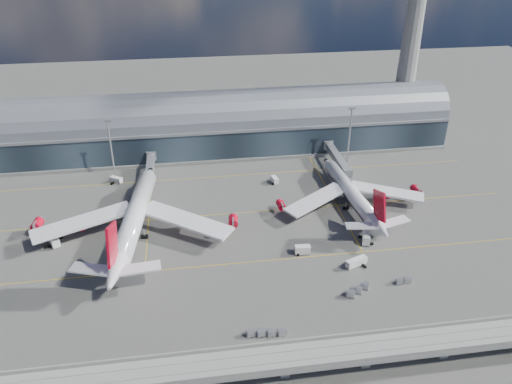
{
  "coord_description": "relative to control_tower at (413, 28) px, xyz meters",
  "views": [
    {
      "loc": [
        -18.74,
        -135.87,
        96.81
      ],
      "look_at": [
        2.7,
        10.0,
        14.0
      ],
      "focal_mm": 35.0,
      "sensor_mm": 36.0,
      "label": 1
    }
  ],
  "objects": [
    {
      "name": "ground",
      "position": [
        -85.0,
        -83.0,
        -51.64
      ],
      "size": [
        500.0,
        500.0,
        0.0
      ],
      "primitive_type": "plane",
      "color": "#474744",
      "rests_on": "ground"
    },
    {
      "name": "taxi_lines",
      "position": [
        -85.0,
        -60.89,
        -51.63
      ],
      "size": [
        200.0,
        80.12,
        0.01
      ],
      "color": "gold",
      "rests_on": "ground"
    },
    {
      "name": "terminal",
      "position": [
        -85.0,
        -5.01,
        -40.3
      ],
      "size": [
        200.0,
        30.0,
        28.0
      ],
      "color": "#1C252E",
      "rests_on": "ground"
    },
    {
      "name": "control_tower",
      "position": [
        0.0,
        0.0,
        0.0
      ],
      "size": [
        19.0,
        19.0,
        103.0
      ],
      "color": "gray",
      "rests_on": "ground"
    },
    {
      "name": "guideway",
      "position": [
        -85.0,
        -138.0,
        -46.34
      ],
      "size": [
        220.0,
        8.5,
        7.2
      ],
      "color": "gray",
      "rests_on": "ground"
    },
    {
      "name": "floodlight_mast_left",
      "position": [
        -135.0,
        -28.0,
        -38.0
      ],
      "size": [
        3.0,
        0.7,
        25.7
      ],
      "color": "gray",
      "rests_on": "ground"
    },
    {
      "name": "floodlight_mast_right",
      "position": [
        -35.0,
        -28.0,
        -38.0
      ],
      "size": [
        3.0,
        0.7,
        25.7
      ],
      "color": "gray",
      "rests_on": "ground"
    },
    {
      "name": "airliner_left",
      "position": [
        -123.94,
        -72.39,
        -45.19
      ],
      "size": [
        70.45,
        74.09,
        22.57
      ],
      "rotation": [
        0.0,
        0.0,
        -0.11
      ],
      "color": "white",
      "rests_on": "ground"
    },
    {
      "name": "airliner_right",
      "position": [
        -44.73,
        -64.05,
        -46.73
      ],
      "size": [
        57.12,
        59.71,
        18.94
      ],
      "rotation": [
        0.0,
        0.0,
        0.07
      ],
      "color": "white",
      "rests_on": "ground"
    },
    {
      "name": "jet_bridge_left",
      "position": [
        -120.16,
        -29.88,
        -46.46
      ],
      "size": [
        4.4,
        28.0,
        7.25
      ],
      "color": "gray",
      "rests_on": "ground"
    },
    {
      "name": "jet_bridge_right",
      "position": [
        -41.34,
        -31.82,
        -46.46
      ],
      "size": [
        4.4,
        32.0,
        7.25
      ],
      "color": "gray",
      "rests_on": "ground"
    },
    {
      "name": "service_truck_0",
      "position": [
        -150.83,
        -73.3,
        -50.0
      ],
      "size": [
        5.79,
        7.94,
        3.17
      ],
      "rotation": [
        0.0,
        0.0,
        0.48
      ],
      "color": "silver",
      "rests_on": "ground"
    },
    {
      "name": "service_truck_1",
      "position": [
        -69.69,
        -90.94,
        -50.17
      ],
      "size": [
        5.17,
        2.79,
        2.91
      ],
      "rotation": [
        0.0,
        0.0,
        1.5
      ],
      "color": "silver",
      "rests_on": "ground"
    },
    {
      "name": "service_truck_2",
      "position": [
        -54.45,
        -99.64,
        -50.28
      ],
      "size": [
        7.47,
        4.55,
        2.61
      ],
      "rotation": [
        0.0,
        0.0,
        1.94
      ],
      "color": "silver",
      "rests_on": "ground"
    },
    {
      "name": "service_truck_3",
      "position": [
        -47.04,
        -87.39,
        -50.08
      ],
      "size": [
        4.23,
        6.73,
        3.04
      ],
      "rotation": [
        0.0,
        0.0,
        -0.31
      ],
      "color": "silver",
      "rests_on": "ground"
    },
    {
      "name": "service_truck_4",
      "position": [
        -69.98,
        -41.77,
        -50.34
      ],
      "size": [
        2.88,
        4.75,
        2.57
      ],
      "rotation": [
        0.0,
        0.0,
        0.2
      ],
      "color": "silver",
      "rests_on": "ground"
    },
    {
      "name": "service_truck_5",
      "position": [
        -134.13,
        -32.23,
        -50.35
      ],
      "size": [
        5.4,
        4.56,
        2.51
      ],
      "rotation": [
        0.0,
        0.0,
        0.97
      ],
      "color": "silver",
      "rests_on": "ground"
    },
    {
      "name": "cargo_train_0",
      "position": [
        -58.03,
        -111.95,
        -50.64
      ],
      "size": [
        8.34,
        5.59,
        1.9
      ],
      "rotation": [
        0.0,
        0.0,
        1.08
      ],
      "color": "gray",
      "rests_on": "ground"
    },
    {
      "name": "cargo_train_1",
      "position": [
        -87.19,
        -124.73,
        -50.71
      ],
      "size": [
        10.74,
        2.91,
        1.77
      ],
      "rotation": [
        0.0,
        0.0,
        1.69
      ],
      "color": "gray",
      "rests_on": "ground"
    },
    {
      "name": "cargo_train_2",
      "position": [
        -43.25,
        -109.81,
        -50.79
      ],
      "size": [
        4.88,
        1.86,
        1.63
      ],
      "rotation": [
        0.0,
        0.0,
        1.5
      ],
      "color": "gray",
      "rests_on": "ground"
    }
  ]
}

